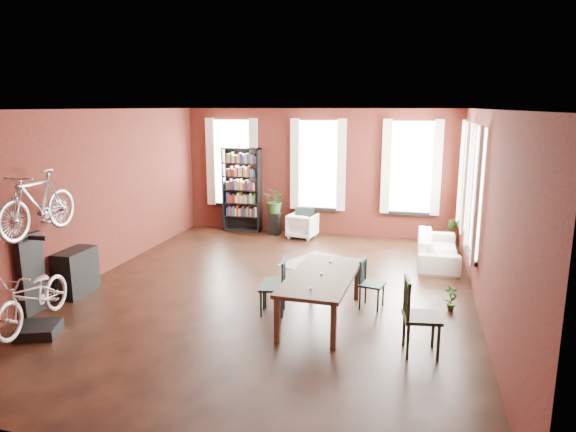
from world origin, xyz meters
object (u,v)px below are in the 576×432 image
(bicycle_floor, at_px, (31,270))
(dining_chair_d, at_px, (372,284))
(console_table, at_px, (76,272))
(plant_stand, at_px, (275,224))
(bookshelf, at_px, (242,190))
(dining_table, at_px, (321,297))
(dining_chair_b, at_px, (275,281))
(bike_trainer, at_px, (38,330))
(dining_chair_c, at_px, (422,317))
(dining_chair_a, at_px, (272,287))
(white_armchair, at_px, (302,225))
(cream_sofa, at_px, (438,244))

(bicycle_floor, bearing_deg, dining_chair_d, 19.04)
(console_table, relative_size, plant_stand, 1.43)
(bookshelf, height_order, plant_stand, bookshelf)
(bookshelf, bearing_deg, bicycle_floor, -96.67)
(bookshelf, distance_m, plant_stand, 1.27)
(dining_table, height_order, console_table, console_table)
(dining_chair_d, bearing_deg, dining_chair_b, 111.31)
(dining_chair_d, relative_size, console_table, 1.01)
(bike_trainer, relative_size, plant_stand, 0.97)
(dining_chair_b, relative_size, bicycle_floor, 0.49)
(dining_chair_c, bearing_deg, bookshelf, 28.64)
(dining_chair_a, bearing_deg, white_armchair, 177.81)
(dining_table, height_order, bike_trainer, dining_table)
(dining_chair_b, distance_m, bicycle_floor, 3.66)
(dining_chair_a, bearing_deg, dining_chair_b, -179.02)
(white_armchair, bearing_deg, bicycle_floor, 78.37)
(dining_table, distance_m, console_table, 4.37)
(dining_chair_d, bearing_deg, bike_trainer, 128.02)
(dining_chair_d, distance_m, bike_trainer, 5.11)
(dining_chair_a, height_order, dining_chair_c, dining_chair_c)
(dining_chair_b, bearing_deg, bike_trainer, -72.42)
(console_table, xyz_separation_m, bicycle_floor, (0.49, -1.59, 0.59))
(dining_chair_d, relative_size, plant_stand, 1.44)
(white_armchair, bearing_deg, console_table, 67.93)
(white_armchair, relative_size, bicycle_floor, 0.41)
(dining_table, bearing_deg, white_armchair, 108.48)
(dining_chair_b, xyz_separation_m, white_armchair, (-0.52, 4.47, -0.07))
(bookshelf, relative_size, white_armchair, 3.26)
(cream_sofa, relative_size, plant_stand, 3.72)
(dining_chair_b, height_order, bicycle_floor, bicycle_floor)
(plant_stand, bearing_deg, dining_chair_c, -57.98)
(dining_chair_d, distance_m, console_table, 5.13)
(cream_sofa, bearing_deg, plant_stand, 69.42)
(dining_chair_a, distance_m, dining_chair_b, 0.38)
(dining_chair_b, distance_m, plant_stand, 4.81)
(dining_table, height_order, dining_chair_a, dining_chair_a)
(dining_table, bearing_deg, bicycle_floor, -155.28)
(cream_sofa, xyz_separation_m, bicycle_floor, (-5.74, -5.09, 0.58))
(dining_chair_d, bearing_deg, plant_stand, 45.30)
(cream_sofa, height_order, bicycle_floor, bicycle_floor)
(dining_chair_a, xyz_separation_m, cream_sofa, (2.65, 3.51, -0.03))
(bike_trainer, relative_size, bicycle_floor, 0.33)
(dining_chair_b, bearing_deg, dining_chair_d, 83.53)
(dining_chair_b, bearing_deg, cream_sofa, 123.34)
(cream_sofa, bearing_deg, bike_trainer, 131.77)
(dining_chair_b, height_order, bike_trainer, dining_chair_b)
(dining_chair_a, height_order, plant_stand, dining_chair_a)
(dining_chair_b, relative_size, dining_chair_c, 0.78)
(dining_chair_a, xyz_separation_m, dining_chair_c, (2.29, -0.82, 0.08))
(dining_chair_d, relative_size, bike_trainer, 1.48)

